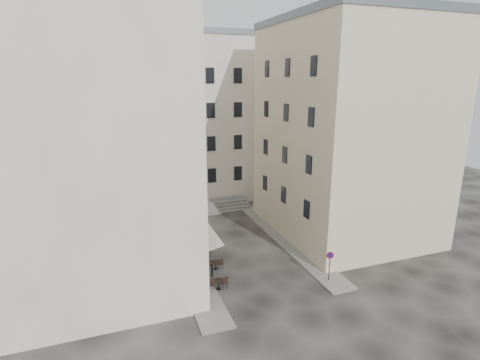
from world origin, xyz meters
name	(u,v)px	position (x,y,z in m)	size (l,w,h in m)	color
ground	(250,263)	(0.00, 0.00, 0.00)	(90.00, 90.00, 0.00)	black
sidewalk_left	(181,249)	(-4.50, 4.00, 0.06)	(2.00, 22.00, 0.12)	slate
sidewalk_right	(285,239)	(4.50, 3.00, 0.06)	(2.00, 18.00, 0.12)	slate
building_left	(90,130)	(-10.50, 3.00, 10.31)	(12.20, 16.20, 20.60)	beige
building_right	(347,130)	(10.50, 3.50, 9.31)	(12.20, 14.20, 18.60)	beige
building_back	(183,118)	(-1.00, 19.00, 9.31)	(18.20, 10.20, 18.60)	beige
cafe_storefront	(190,243)	(-4.32, 1.00, 1.88)	(1.74, 7.30, 3.50)	#460E0A
stone_steps	(207,207)	(0.00, 12.57, 0.40)	(9.00, 3.15, 0.80)	#5D5A58
bollard_near	(212,270)	(-3.25, -1.00, 0.53)	(0.12, 0.12, 0.98)	black
bollard_mid	(200,250)	(-3.25, 2.50, 0.53)	(0.12, 0.12, 0.98)	black
bollard_far	(191,233)	(-3.25, 6.00, 0.53)	(0.12, 0.12, 0.98)	black
no_parking_sign	(330,261)	(4.20, -4.38, 1.60)	(0.49, 0.20, 2.26)	black
bistro_table_a	(218,283)	(-3.32, -2.72, 0.46)	(1.27, 0.60, 0.89)	black
bistro_table_b	(216,264)	(-2.70, -0.01, 0.41)	(1.14, 0.53, 0.80)	black
bistro_table_c	(201,261)	(-3.59, 0.80, 0.42)	(1.18, 0.55, 0.83)	black
bistro_table_d	(202,251)	(-3.16, 2.27, 0.50)	(1.40, 0.66, 0.98)	black
bistro_table_e	(193,237)	(-3.16, 5.27, 0.46)	(1.28, 0.60, 0.90)	black
pedestrian	(204,250)	(-3.20, 1.55, 0.91)	(0.66, 0.43, 1.81)	black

